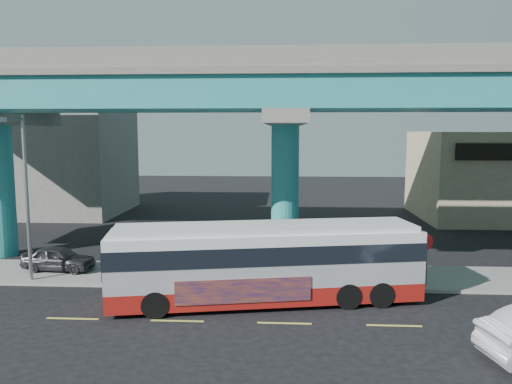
# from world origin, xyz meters

# --- Properties ---
(ground) EXTENTS (120.00, 120.00, 0.00)m
(ground) POSITION_xyz_m (0.00, 0.00, 0.00)
(ground) COLOR black
(ground) RESTS_ON ground
(sidewalk) EXTENTS (70.00, 4.00, 0.15)m
(sidewalk) POSITION_xyz_m (0.00, 5.50, 0.07)
(sidewalk) COLOR gray
(sidewalk) RESTS_ON ground
(lane_markings) EXTENTS (58.00, 0.12, 0.01)m
(lane_markings) POSITION_xyz_m (-0.00, -0.30, 0.01)
(lane_markings) COLOR #D8C64C
(lane_markings) RESTS_ON ground
(viaduct) EXTENTS (52.00, 12.40, 11.70)m
(viaduct) POSITION_xyz_m (-0.00, 9.11, 9.14)
(viaduct) COLOR teal
(viaduct) RESTS_ON ground
(building_beige) EXTENTS (14.00, 10.23, 7.00)m
(building_beige) POSITION_xyz_m (18.00, 22.98, 3.51)
(building_beige) COLOR #C3B28B
(building_beige) RESTS_ON ground
(building_concrete) EXTENTS (12.00, 10.00, 9.00)m
(building_concrete) POSITION_xyz_m (-20.00, 24.00, 4.50)
(building_concrete) COLOR gray
(building_concrete) RESTS_ON ground
(transit_bus) EXTENTS (12.93, 5.03, 3.25)m
(transit_bus) POSITION_xyz_m (-0.77, 1.96, 1.78)
(transit_bus) COLOR maroon
(transit_bus) RESTS_ON ground
(parked_car) EXTENTS (2.01, 3.78, 1.21)m
(parked_car) POSITION_xyz_m (-11.24, 5.62, 0.76)
(parked_car) COLOR #313036
(parked_car) RESTS_ON sidewalk
(street_lamp) EXTENTS (0.50, 2.49, 7.62)m
(street_lamp) POSITION_xyz_m (-11.82, 3.44, 5.11)
(street_lamp) COLOR gray
(street_lamp) RESTS_ON sidewalk
(stop_sign) EXTENTS (0.58, 0.44, 2.32)m
(stop_sign) POSITION_xyz_m (6.38, 4.18, 1.80)
(stop_sign) COLOR gray
(stop_sign) RESTS_ON sidewalk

